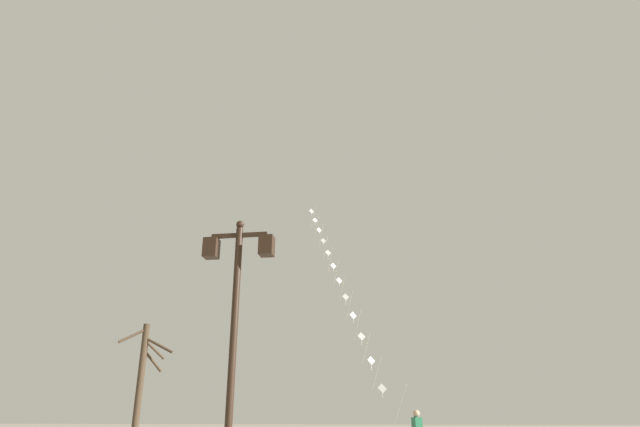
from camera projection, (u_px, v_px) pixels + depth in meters
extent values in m
cylinder|color=black|center=(232.00, 358.00, 9.76)|extent=(0.14, 0.14, 5.09)
sphere|color=black|center=(240.00, 225.00, 10.70)|extent=(0.16, 0.16, 0.16)
cube|color=black|center=(239.00, 235.00, 10.62)|extent=(1.14, 0.08, 0.08)
cube|color=black|center=(211.00, 248.00, 10.60)|extent=(0.28, 0.28, 0.40)
cube|color=beige|center=(211.00, 248.00, 10.60)|extent=(0.19, 0.19, 0.30)
cube|color=black|center=(267.00, 246.00, 10.45)|extent=(0.28, 0.28, 0.40)
cube|color=beige|center=(267.00, 246.00, 10.45)|extent=(0.19, 0.19, 0.30)
cylinder|color=silver|center=(395.00, 421.00, 19.01)|extent=(0.94, 2.49, 2.37)
cylinder|color=silver|center=(376.00, 374.00, 21.46)|extent=(0.48, 1.27, 1.20)
cylinder|color=silver|center=(366.00, 348.00, 23.10)|extent=(0.48, 1.27, 1.20)
cylinder|color=silver|center=(357.00, 325.00, 24.73)|extent=(0.48, 1.27, 1.20)
cylinder|color=silver|center=(349.00, 306.00, 26.37)|extent=(0.48, 1.27, 1.20)
cylinder|color=silver|center=(342.00, 288.00, 28.01)|extent=(0.48, 1.27, 1.20)
cylinder|color=silver|center=(336.00, 273.00, 29.65)|extent=(0.48, 1.27, 1.20)
cylinder|color=silver|center=(331.00, 259.00, 31.29)|extent=(0.48, 1.27, 1.20)
cylinder|color=silver|center=(326.00, 247.00, 32.93)|extent=(0.48, 1.27, 1.20)
cylinder|color=silver|center=(321.00, 235.00, 34.56)|extent=(0.48, 1.27, 1.20)
cylinder|color=silver|center=(317.00, 225.00, 36.20)|extent=(0.48, 1.27, 1.20)
cylinder|color=silver|center=(313.00, 216.00, 37.84)|extent=(0.48, 1.27, 1.20)
cube|color=white|center=(382.00, 388.00, 20.64)|extent=(0.36, 0.05, 0.37)
cylinder|color=white|center=(383.00, 395.00, 20.55)|extent=(0.02, 0.04, 0.19)
cube|color=white|center=(371.00, 360.00, 22.28)|extent=(0.31, 0.21, 0.37)
cylinder|color=white|center=(371.00, 367.00, 22.18)|extent=(0.04, 0.05, 0.27)
cube|color=white|center=(361.00, 336.00, 23.92)|extent=(0.35, 0.11, 0.37)
cylinder|color=white|center=(362.00, 342.00, 23.82)|extent=(0.03, 0.04, 0.25)
cube|color=white|center=(353.00, 315.00, 25.55)|extent=(0.31, 0.21, 0.37)
cylinder|color=white|center=(353.00, 321.00, 25.46)|extent=(0.03, 0.04, 0.23)
cube|color=white|center=(346.00, 297.00, 27.19)|extent=(0.36, 0.07, 0.37)
cylinder|color=white|center=(346.00, 302.00, 27.09)|extent=(0.02, 0.02, 0.28)
cube|color=white|center=(339.00, 280.00, 28.83)|extent=(0.34, 0.15, 0.37)
cylinder|color=white|center=(339.00, 285.00, 28.74)|extent=(0.03, 0.03, 0.19)
cube|color=white|center=(333.00, 266.00, 30.47)|extent=(0.34, 0.16, 0.37)
cylinder|color=white|center=(333.00, 270.00, 30.37)|extent=(0.03, 0.04, 0.25)
cube|color=white|center=(328.00, 253.00, 32.11)|extent=(0.35, 0.11, 0.37)
cylinder|color=white|center=(328.00, 257.00, 32.00)|extent=(0.02, 0.03, 0.29)
cube|color=white|center=(323.00, 241.00, 33.75)|extent=(0.36, 0.07, 0.37)
cylinder|color=white|center=(323.00, 244.00, 33.66)|extent=(0.02, 0.02, 0.19)
cube|color=white|center=(319.00, 230.00, 35.38)|extent=(0.32, 0.19, 0.37)
cylinder|color=white|center=(319.00, 234.00, 35.29)|extent=(0.03, 0.04, 0.23)
cube|color=white|center=(315.00, 220.00, 37.02)|extent=(0.34, 0.15, 0.37)
cylinder|color=white|center=(315.00, 224.00, 36.93)|extent=(0.03, 0.04, 0.22)
cube|color=white|center=(312.00, 211.00, 38.66)|extent=(0.34, 0.15, 0.37)
cylinder|color=white|center=(312.00, 215.00, 38.56)|extent=(0.04, 0.06, 0.27)
cube|color=#26724C|center=(417.00, 427.00, 16.87)|extent=(0.35, 0.44, 0.60)
sphere|color=tan|center=(416.00, 413.00, 17.02)|extent=(0.22, 0.22, 0.22)
cylinder|color=#26724C|center=(414.00, 422.00, 17.13)|extent=(0.22, 0.40, 0.50)
cylinder|color=#423323|center=(139.00, 392.00, 17.68)|extent=(0.23, 0.23, 4.54)
cylinder|color=#423323|center=(154.00, 350.00, 18.75)|extent=(0.29, 1.25, 0.58)
cylinder|color=#423323|center=(152.00, 361.00, 18.18)|extent=(0.65, 0.46, 0.75)
cylinder|color=#423323|center=(159.00, 345.00, 18.15)|extent=(1.10, 0.14, 0.60)
cylinder|color=#423323|center=(133.00, 336.00, 18.09)|extent=(0.72, 0.74, 0.59)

